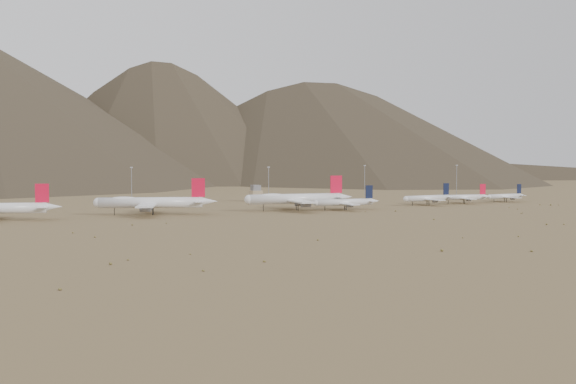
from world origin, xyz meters
name	(u,v)px	position (x,y,z in m)	size (l,w,h in m)	color
ground	(291,215)	(0.00, 0.00, 0.00)	(3000.00, 3000.00, 0.00)	olive
mountain_ridge	(55,86)	(0.00, 900.00, 150.00)	(4400.00, 1000.00, 300.00)	#4B3F2D
widebody_centre	(151,202)	(-70.28, 36.18, 7.14)	(66.49, 53.14, 20.72)	white
widebody_east	(296,199)	(18.40, 30.68, 7.27)	(70.85, 54.85, 21.07)	white
narrowbody_a	(346,202)	(47.26, 19.42, 4.88)	(45.58, 32.69, 15.03)	white
narrowbody_b	(428,198)	(120.33, 33.64, 4.72)	(44.11, 31.76, 14.55)	white
narrowbody_c	(465,197)	(153.27, 36.18, 4.37)	(40.59, 29.51, 13.45)	white
narrowbody_d	(506,196)	(191.12, 36.26, 4.11)	(38.36, 27.69, 12.67)	white
control_tower	(256,194)	(30.00, 120.00, 5.32)	(8.00, 8.00, 12.00)	tan
mast_west	(132,183)	(-57.76, 134.36, 14.20)	(2.00, 0.60, 25.70)	gray
mast_centre	(269,183)	(33.56, 104.92, 14.20)	(2.00, 0.60, 25.70)	gray
mast_east	(365,179)	(136.32, 140.94, 14.20)	(2.00, 0.60, 25.70)	gray
mast_far_east	(457,179)	(212.51, 118.17, 14.20)	(2.00, 0.60, 25.70)	gray
desert_scrub	(430,228)	(25.26, -94.44, 0.33)	(391.78, 180.46, 0.91)	olive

